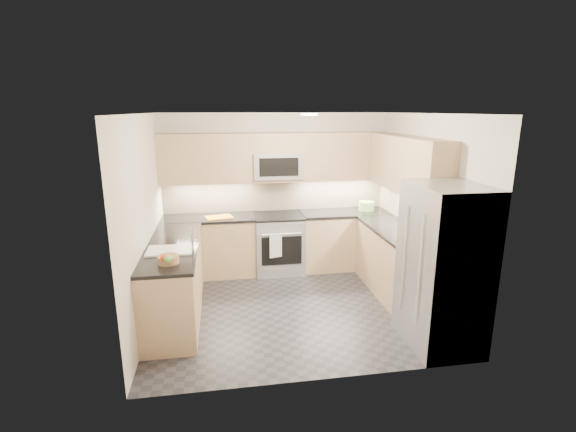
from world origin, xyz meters
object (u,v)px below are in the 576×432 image
(cutting_board, at_px, (219,217))
(fruit_basket, at_px, (168,259))
(utensil_bowl, at_px, (366,206))
(gas_range, at_px, (279,244))
(refrigerator, at_px, (443,267))
(microwave, at_px, (277,165))

(cutting_board, height_order, fruit_basket, fruit_basket)
(utensil_bowl, height_order, fruit_basket, utensil_bowl)
(gas_range, bearing_deg, fruit_basket, -127.34)
(refrigerator, height_order, utensil_bowl, refrigerator)
(microwave, distance_m, fruit_basket, 2.62)
(fruit_basket, bearing_deg, cutting_board, 73.90)
(refrigerator, height_order, cutting_board, refrigerator)
(cutting_board, bearing_deg, gas_range, 2.51)
(utensil_bowl, bearing_deg, gas_range, -177.56)
(utensil_bowl, bearing_deg, microwave, 177.56)
(utensil_bowl, bearing_deg, fruit_basket, -145.88)
(gas_range, relative_size, fruit_basket, 3.99)
(microwave, xyz_separation_m, fruit_basket, (-1.47, -2.05, -0.72))
(utensil_bowl, xyz_separation_m, cutting_board, (-2.39, -0.10, -0.07))
(gas_range, height_order, refrigerator, refrigerator)
(cutting_board, bearing_deg, microwave, 10.14)
(refrigerator, bearing_deg, fruit_basket, 170.33)
(gas_range, bearing_deg, cutting_board, -177.49)
(refrigerator, bearing_deg, microwave, 119.62)
(gas_range, bearing_deg, microwave, 90.00)
(microwave, height_order, cutting_board, microwave)
(gas_range, xyz_separation_m, refrigerator, (1.45, -2.43, 0.45))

